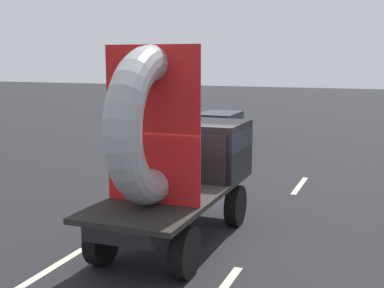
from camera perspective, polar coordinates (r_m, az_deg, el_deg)
name	(u,v)px	position (r m, az deg, el deg)	size (l,w,h in m)	color
ground_plane	(193,242)	(11.07, 0.10, -10.88)	(120.00, 120.00, 0.00)	black
flatbed_truck	(178,152)	(10.71, -1.52, -0.95)	(2.02, 4.97, 4.11)	black
distant_sedan	(220,126)	(23.69, 3.11, 1.96)	(1.84, 4.30, 1.40)	black
lane_dash_left_near	(40,275)	(9.90, -16.54, -13.81)	(2.77, 0.16, 0.01)	beige
lane_dash_left_far	(205,174)	(17.23, 1.41, -3.41)	(2.60, 0.16, 0.01)	beige
lane_dash_right_far	(300,185)	(16.11, 11.92, -4.54)	(2.24, 0.16, 0.01)	beige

